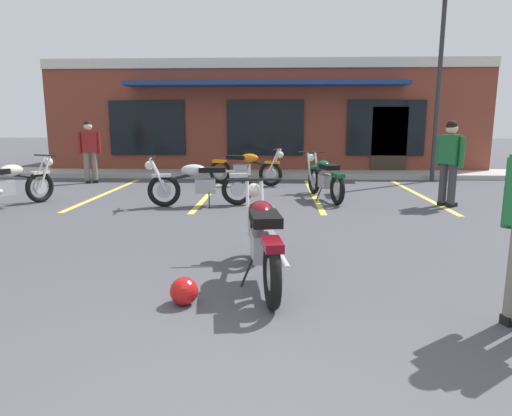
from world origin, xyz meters
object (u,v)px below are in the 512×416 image
(person_near_building, at_px, (89,148))
(helmet_on_pavement, at_px, (184,291))
(motorcycle_black_cruiser, at_px, (7,184))
(motorcycle_silver_naked, at_px, (246,167))
(motorcycle_blue_standard, at_px, (200,183))
(parking_lot_lamp_post, at_px, (442,60))
(person_in_black_shirt, at_px, (450,158))
(motorcycle_red_sportbike, at_px, (325,178))
(motorcycle_foreground_classic, at_px, (263,238))

(person_near_building, xyz_separation_m, helmet_on_pavement, (4.20, -8.19, -0.82))
(motorcycle_black_cruiser, xyz_separation_m, motorcycle_silver_naked, (4.39, 3.41, 0.00))
(motorcycle_blue_standard, xyz_separation_m, parking_lot_lamp_post, (5.90, 3.96, 2.79))
(person_in_black_shirt, distance_m, parking_lot_lamp_post, 4.55)
(person_near_building, xyz_separation_m, parking_lot_lamp_post, (9.44, 0.67, 2.30))
(person_in_black_shirt, bearing_deg, motorcycle_red_sportbike, 161.71)
(motorcycle_foreground_classic, height_order, motorcycle_blue_standard, same)
(motorcycle_foreground_classic, relative_size, motorcycle_blue_standard, 1.00)
(motorcycle_black_cruiser, distance_m, person_in_black_shirt, 8.58)
(helmet_on_pavement, bearing_deg, person_near_building, 117.16)
(helmet_on_pavement, bearing_deg, motorcycle_silver_naked, 89.71)
(motorcycle_blue_standard, xyz_separation_m, person_near_building, (-3.54, 3.29, 0.49))
(motorcycle_red_sportbike, xyz_separation_m, parking_lot_lamp_post, (3.35, 3.03, 2.79))
(person_in_black_shirt, bearing_deg, motorcycle_blue_standard, -178.02)
(person_in_black_shirt, relative_size, helmet_on_pavement, 6.44)
(parking_lot_lamp_post, bearing_deg, helmet_on_pavement, -120.58)
(motorcycle_silver_naked, distance_m, parking_lot_lamp_post, 5.97)
(motorcycle_black_cruiser, distance_m, helmet_on_pavement, 6.29)
(motorcycle_silver_naked, distance_m, motorcycle_blue_standard, 3.13)
(motorcycle_foreground_classic, bearing_deg, motorcycle_blue_standard, 107.90)
(motorcycle_blue_standard, height_order, parking_lot_lamp_post, parking_lot_lamp_post)
(motorcycle_blue_standard, distance_m, person_in_black_shirt, 4.90)
(motorcycle_foreground_classic, bearing_deg, motorcycle_black_cruiser, 142.68)
(person_near_building, bearing_deg, motorcycle_black_cruiser, -92.26)
(motorcycle_silver_naked, distance_m, helmet_on_pavement, 7.95)
(motorcycle_blue_standard, height_order, person_in_black_shirt, person_in_black_shirt)
(motorcycle_black_cruiser, height_order, person_in_black_shirt, person_in_black_shirt)
(motorcycle_red_sportbike, xyz_separation_m, person_near_building, (-6.09, 2.35, 0.49))
(motorcycle_silver_naked, height_order, motorcycle_blue_standard, same)
(person_near_building, bearing_deg, helmet_on_pavement, -62.84)
(person_in_black_shirt, height_order, person_near_building, same)
(motorcycle_foreground_classic, bearing_deg, parking_lot_lamp_post, 60.96)
(motorcycle_foreground_classic, relative_size, person_in_black_shirt, 1.26)
(motorcycle_black_cruiser, relative_size, motorcycle_blue_standard, 0.93)
(motorcycle_blue_standard, distance_m, helmet_on_pavement, 4.95)
(motorcycle_red_sportbike, distance_m, motorcycle_black_cruiser, 6.37)
(motorcycle_red_sportbike, height_order, motorcycle_blue_standard, same)
(motorcycle_foreground_classic, xyz_separation_m, helmet_on_pavement, (-0.70, -0.69, -0.33))
(motorcycle_red_sportbike, bearing_deg, person_near_building, 158.87)
(person_near_building, bearing_deg, motorcycle_silver_naked, -3.26)
(motorcycle_foreground_classic, xyz_separation_m, motorcycle_silver_naked, (-0.66, 7.26, 0.00))
(motorcycle_red_sportbike, bearing_deg, motorcycle_foreground_classic, -103.03)
(person_in_black_shirt, xyz_separation_m, parking_lot_lamp_post, (1.03, 3.79, 2.30))
(motorcycle_foreground_classic, xyz_separation_m, motorcycle_blue_standard, (-1.36, 4.21, 0.00))
(motorcycle_foreground_classic, distance_m, person_in_black_shirt, 5.63)
(motorcycle_foreground_classic, distance_m, motorcycle_black_cruiser, 6.34)
(helmet_on_pavement, xyz_separation_m, parking_lot_lamp_post, (5.24, 8.86, 3.12))
(person_in_black_shirt, bearing_deg, parking_lot_lamp_post, 74.83)
(motorcycle_silver_naked, xyz_separation_m, helmet_on_pavement, (-0.04, -7.94, -0.33))
(helmet_on_pavement, bearing_deg, motorcycle_foreground_classic, 44.54)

